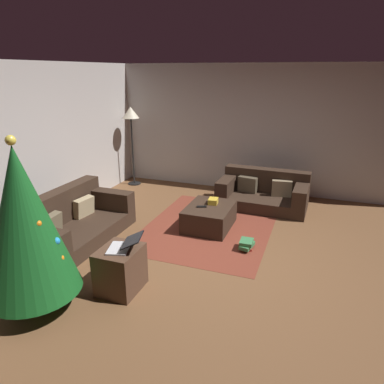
% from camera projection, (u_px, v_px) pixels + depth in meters
% --- Properties ---
extents(ground_plane, '(6.40, 6.40, 0.00)m').
position_uv_depth(ground_plane, '(218.00, 258.00, 4.89)').
color(ground_plane, brown).
extents(rear_partition, '(6.40, 0.12, 2.60)m').
position_uv_depth(rear_partition, '(25.00, 149.00, 5.49)').
color(rear_partition, '#BCB7B2').
rests_on(rear_partition, ground_plane).
extents(corner_partition, '(0.12, 6.40, 2.60)m').
position_uv_depth(corner_partition, '(262.00, 130.00, 7.25)').
color(corner_partition, '#B5B0AB').
rests_on(corner_partition, ground_plane).
extents(couch_left, '(1.87, 0.94, 0.73)m').
position_uv_depth(couch_left, '(72.00, 223.00, 5.36)').
color(couch_left, '#332319').
rests_on(couch_left, ground_plane).
extents(couch_right, '(0.94, 1.64, 0.67)m').
position_uv_depth(couch_right, '(264.00, 193.00, 6.72)').
color(couch_right, '#332319').
rests_on(couch_right, ground_plane).
extents(ottoman, '(0.91, 0.71, 0.37)m').
position_uv_depth(ottoman, '(209.00, 217.00, 5.81)').
color(ottoman, '#332319').
rests_on(ottoman, ground_plane).
extents(gift_box, '(0.21, 0.17, 0.09)m').
position_uv_depth(gift_box, '(213.00, 201.00, 5.85)').
color(gift_box, gold).
rests_on(gift_box, ottoman).
extents(tv_remote, '(0.10, 0.17, 0.02)m').
position_uv_depth(tv_remote, '(202.00, 207.00, 5.71)').
color(tv_remote, black).
rests_on(tv_remote, ottoman).
extents(christmas_tree, '(1.00, 1.00, 1.89)m').
position_uv_depth(christmas_tree, '(24.00, 222.00, 3.58)').
color(christmas_tree, brown).
rests_on(christmas_tree, ground_plane).
extents(side_table, '(0.52, 0.44, 0.53)m').
position_uv_depth(side_table, '(120.00, 269.00, 4.12)').
color(side_table, '#4C3323').
rests_on(side_table, ground_plane).
extents(laptop, '(0.41, 0.45, 0.18)m').
position_uv_depth(laptop, '(124.00, 245.00, 4.01)').
color(laptop, silver).
rests_on(laptop, side_table).
extents(book_stack, '(0.31, 0.22, 0.14)m').
position_uv_depth(book_stack, '(246.00, 244.00, 5.12)').
color(book_stack, '#B7332D').
rests_on(book_stack, ground_plane).
extents(corner_lamp, '(0.36, 0.36, 1.72)m').
position_uv_depth(corner_lamp, '(131.00, 119.00, 7.62)').
color(corner_lamp, black).
rests_on(corner_lamp, ground_plane).
extents(area_rug, '(2.60, 2.00, 0.01)m').
position_uv_depth(area_rug, '(209.00, 227.00, 5.87)').
color(area_rug, brown).
rests_on(area_rug, ground_plane).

